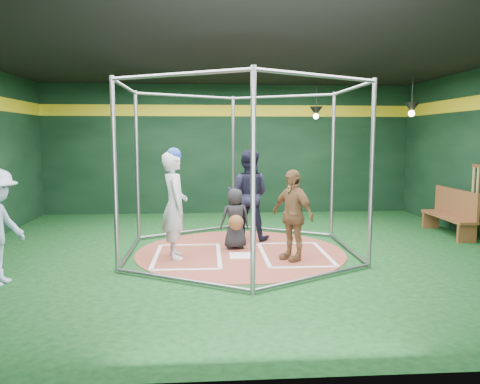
{
  "coord_description": "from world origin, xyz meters",
  "views": [
    {
      "loc": [
        -0.6,
        -8.32,
        2.1
      ],
      "look_at": [
        0.0,
        0.1,
        1.1
      ],
      "focal_mm": 35.0,
      "sensor_mm": 36.0,
      "label": 1
    }
  ],
  "objects": [
    {
      "name": "room_shell",
      "position": [
        0.0,
        0.01,
        1.75
      ],
      "size": [
        10.1,
        9.1,
        3.53
      ],
      "color": "#0B3311",
      "rests_on": "ground"
    },
    {
      "name": "clay_disc",
      "position": [
        0.0,
        0.0,
        0.01
      ],
      "size": [
        3.8,
        3.8,
        0.01
      ],
      "primitive_type": "cylinder",
      "color": "brown",
      "rests_on": "ground"
    },
    {
      "name": "home_plate",
      "position": [
        0.0,
        -0.3,
        0.02
      ],
      "size": [
        0.43,
        0.43,
        0.01
      ],
      "primitive_type": "cube",
      "color": "white",
      "rests_on": "clay_disc"
    },
    {
      "name": "batter_box_left",
      "position": [
        -0.95,
        -0.25,
        0.02
      ],
      "size": [
        1.17,
        1.77,
        0.01
      ],
      "color": "white",
      "rests_on": "clay_disc"
    },
    {
      "name": "batter_box_right",
      "position": [
        0.95,
        -0.25,
        0.02
      ],
      "size": [
        1.17,
        1.77,
        0.01
      ],
      "color": "white",
      "rests_on": "clay_disc"
    },
    {
      "name": "batting_cage",
      "position": [
        -0.0,
        -0.0,
        1.5
      ],
      "size": [
        4.05,
        4.67,
        3.0
      ],
      "color": "gray",
      "rests_on": "ground"
    },
    {
      "name": "pendant_lamp_near",
      "position": [
        2.2,
        3.6,
        2.74
      ],
      "size": [
        0.34,
        0.34,
        0.9
      ],
      "color": "black",
      "rests_on": "room_shell"
    },
    {
      "name": "pendant_lamp_far",
      "position": [
        4.0,
        2.0,
        2.74
      ],
      "size": [
        0.34,
        0.34,
        0.9
      ],
      "color": "black",
      "rests_on": "room_shell"
    },
    {
      "name": "batter_figure",
      "position": [
        -1.16,
        -0.33,
        0.96
      ],
      "size": [
        0.56,
        0.74,
        1.91
      ],
      "color": "silver",
      "rests_on": "clay_disc"
    },
    {
      "name": "visitor_leopard",
      "position": [
        0.84,
        -0.59,
        0.78
      ],
      "size": [
        0.84,
        0.95,
        1.54
      ],
      "primitive_type": "imported",
      "rotation": [
        0.0,
        0.0,
        -0.94
      ],
      "color": "#A07344",
      "rests_on": "clay_disc"
    },
    {
      "name": "catcher_figure",
      "position": [
        -0.08,
        0.26,
        0.58
      ],
      "size": [
        0.61,
        0.62,
        1.13
      ],
      "color": "black",
      "rests_on": "clay_disc"
    },
    {
      "name": "umpire",
      "position": [
        0.23,
        1.05,
        0.93
      ],
      "size": [
        1.05,
        0.92,
        1.83
      ],
      "primitive_type": "imported",
      "rotation": [
        0.0,
        0.0,
        2.85
      ],
      "color": "black",
      "rests_on": "clay_disc"
    },
    {
      "name": "dugout_bench",
      "position": [
        4.63,
        1.22,
        0.51
      ],
      "size": [
        0.4,
        1.7,
        0.99
      ],
      "color": "brown",
      "rests_on": "ground"
    }
  ]
}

